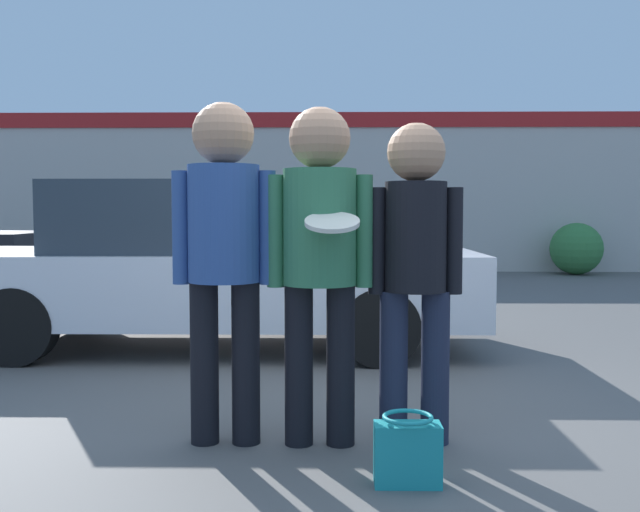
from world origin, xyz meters
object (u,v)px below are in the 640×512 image
Objects in this scene: shrub at (576,249)px; handbag at (407,451)px; person_left at (224,238)px; parked_car_near at (211,266)px; person_middle_with_frisbee at (320,242)px; person_right at (415,255)px.

shrub is 3.13× the size of handbag.
person_left is 2.74m from parked_car_near.
shrub is (4.80, 10.16, -0.57)m from person_middle_with_frisbee.
person_left is at bearing 178.02° from person_middle_with_frisbee.
person_left is at bearing -117.62° from shrub.
handbag is (0.40, -0.55, -0.92)m from person_middle_with_frisbee.
person_middle_with_frisbee is 1.76× the size of shrub.
parked_car_near is (-1.53, 2.64, -0.26)m from person_right.
handbag is at bearing -66.08° from parked_car_near.
person_middle_with_frisbee is at bearing -115.30° from shrub.
parked_car_near is at bearing 101.22° from person_left.
person_right is 5.27× the size of handbag.
handbag is (-0.10, -0.59, -0.85)m from person_right.
person_middle_with_frisbee reaches higher than parked_car_near.
handbag is at bearing -99.28° from person_right.
person_middle_with_frisbee is 0.51m from person_right.
person_right is 1.04m from handbag.
handbag is at bearing -53.92° from person_middle_with_frisbee.
shrub is at bearing 66.98° from person_right.
shrub is at bearing 64.70° from person_middle_with_frisbee.
person_middle_with_frisbee is at bearing -68.96° from parked_car_near.
person_left is 5.60× the size of handbag.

